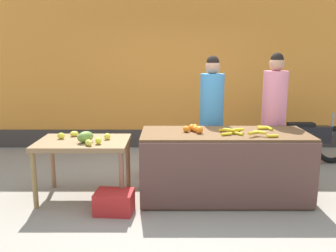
{
  "coord_description": "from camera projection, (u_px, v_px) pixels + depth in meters",
  "views": [
    {
      "loc": [
        -0.26,
        -4.3,
        1.83
      ],
      "look_at": [
        -0.24,
        0.15,
        0.92
      ],
      "focal_mm": 37.33,
      "sensor_mm": 36.0,
      "label": 1
    }
  ],
  "objects": [
    {
      "name": "side_table_wooden",
      "position": [
        82.0,
        147.0,
        4.44
      ],
      "size": [
        1.15,
        0.77,
        0.76
      ],
      "color": "olive",
      "rests_on": "ground"
    },
    {
      "name": "banana_bunch_pile",
      "position": [
        246.0,
        131.0,
        4.35
      ],
      "size": [
        0.72,
        0.57,
        0.07
      ],
      "color": "gold",
      "rests_on": "fruit_stall_counter"
    },
    {
      "name": "orange_pile",
      "position": [
        192.0,
        129.0,
        4.42
      ],
      "size": [
        0.25,
        0.29,
        0.09
      ],
      "color": "orange",
      "rests_on": "fruit_stall_counter"
    },
    {
      "name": "market_wall_back",
      "position": [
        180.0,
        67.0,
        6.81
      ],
      "size": [
        9.07,
        0.23,
        3.23
      ],
      "color": "orange",
      "rests_on": "ground"
    },
    {
      "name": "mango_papaya_pile",
      "position": [
        84.0,
        137.0,
        4.34
      ],
      "size": [
        0.71,
        0.62,
        0.14
      ],
      "color": "yellow",
      "rests_on": "side_table_wooden"
    },
    {
      "name": "parked_motorcycle",
      "position": [
        304.0,
        140.0,
        5.94
      ],
      "size": [
        1.6,
        0.18,
        0.88
      ],
      "color": "black",
      "rests_on": "ground"
    },
    {
      "name": "produce_crate",
      "position": [
        113.0,
        202.0,
        4.1
      ],
      "size": [
        0.46,
        0.36,
        0.26
      ],
      "primitive_type": "cube",
      "rotation": [
        0.0,
        0.0,
        -0.08
      ],
      "color": "red",
      "rests_on": "ground"
    },
    {
      "name": "produce_sack",
      "position": [
        150.0,
        158.0,
        5.35
      ],
      "size": [
        0.46,
        0.47,
        0.54
      ],
      "primitive_type": "ellipsoid",
      "rotation": [
        0.0,
        0.0,
        0.92
      ],
      "color": "maroon",
      "rests_on": "ground"
    },
    {
      "name": "ground_plane",
      "position": [
        186.0,
        197.0,
        4.58
      ],
      "size": [
        24.0,
        24.0,
        0.0
      ],
      "primitive_type": "plane",
      "color": "gray"
    },
    {
      "name": "vendor_woman_blue_shirt",
      "position": [
        210.0,
        119.0,
        5.04
      ],
      "size": [
        0.34,
        0.34,
        1.82
      ],
      "color": "#33333D",
      "rests_on": "ground"
    },
    {
      "name": "fruit_stall_counter",
      "position": [
        222.0,
        165.0,
        4.48
      ],
      "size": [
        2.1,
        0.85,
        0.87
      ],
      "color": "brown",
      "rests_on": "ground"
    },
    {
      "name": "vendor_woman_pink_shirt",
      "position": [
        272.0,
        118.0,
        5.0
      ],
      "size": [
        0.34,
        0.34,
        1.86
      ],
      "color": "#33333D",
      "rests_on": "ground"
    }
  ]
}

